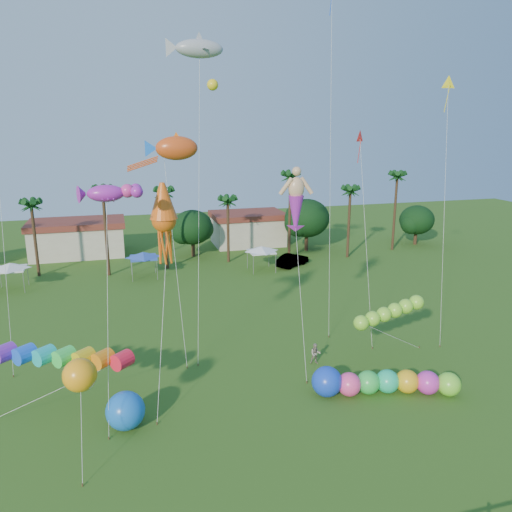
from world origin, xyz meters
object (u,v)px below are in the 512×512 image
object	(u,v)px
car_b	(292,260)
blue_ball	(125,411)
caterpillar_inflatable	(380,382)
spectator_b	(315,354)

from	to	relation	value
car_b	blue_ball	size ratio (longest dim) A/B	2.12
car_b	caterpillar_inflatable	xyz separation A→B (m)	(-4.94, -30.81, 0.05)
spectator_b	caterpillar_inflatable	size ratio (longest dim) A/B	0.16
blue_ball	caterpillar_inflatable	bearing A→B (deg)	-2.08
car_b	spectator_b	size ratio (longest dim) A/B	3.06
spectator_b	blue_ball	bearing A→B (deg)	-146.07
spectator_b	caterpillar_inflatable	world-z (taller)	caterpillar_inflatable
car_b	caterpillar_inflatable	distance (m)	31.21
spectator_b	caterpillar_inflatable	xyz separation A→B (m)	(2.43, -5.23, 0.05)
car_b	spectator_b	world-z (taller)	car_b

